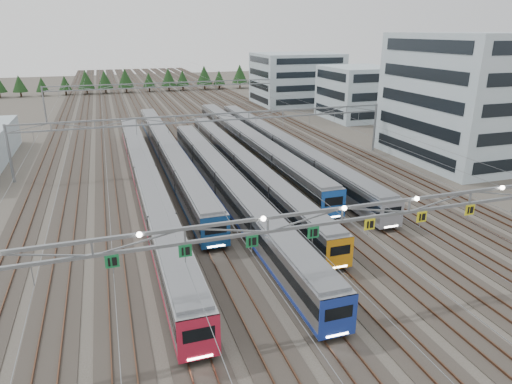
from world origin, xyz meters
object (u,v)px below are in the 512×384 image
object	(u,v)px
train_c	(226,184)
gantry_far	(170,89)
train_b	(168,152)
depot_bldg_south	(468,99)
gantry_mid	(213,123)
depot_bldg_north	(296,79)
train_f	(280,145)
gantry_near	(342,218)
depot_bldg_mid	(357,93)
train_d	(243,165)
train_e	(248,142)
train_a	(146,178)

from	to	relation	value
train_c	gantry_far	bearing A→B (deg)	87.88
train_b	depot_bldg_south	xyz separation A→B (m)	(45.01, -10.91, 7.54)
gantry_mid	depot_bldg_north	distance (m)	64.73
train_f	gantry_mid	bearing A→B (deg)	-174.58
gantry_far	gantry_near	bearing A→B (deg)	-90.03
depot_bldg_mid	train_f	bearing A→B (deg)	-137.85
gantry_near	gantry_mid	size ratio (longest dim) A/B	1.00
train_c	gantry_near	world-z (taller)	gantry_near
depot_bldg_south	depot_bldg_north	distance (m)	62.85
train_d	depot_bldg_south	world-z (taller)	depot_bldg_south
train_b	depot_bldg_north	bearing A→B (deg)	50.32
depot_bldg_south	train_e	bearing A→B (deg)	157.41
train_d	gantry_far	bearing A→B (deg)	92.44
train_a	train_d	xyz separation A→B (m)	(13.50, 2.39, -0.11)
train_e	train_d	bearing A→B (deg)	-110.97
train_c	depot_bldg_south	distance (m)	41.73
train_d	train_b	bearing A→B (deg)	133.31
train_a	train_e	distance (m)	22.88
gantry_near	depot_bldg_south	distance (m)	49.34
train_d	depot_bldg_mid	bearing A→B (deg)	42.70
train_b	train_c	world-z (taller)	train_b
depot_bldg_south	depot_bldg_mid	world-z (taller)	depot_bldg_south
depot_bldg_mid	train_c	bearing A→B (deg)	-134.68
train_a	depot_bldg_south	world-z (taller)	depot_bldg_south
depot_bldg_mid	gantry_mid	bearing A→B (deg)	-145.78
gantry_near	depot_bldg_north	distance (m)	100.53
depot_bldg_north	train_d	bearing A→B (deg)	-118.99
train_e	depot_bldg_south	distance (m)	34.94
gantry_mid	gantry_far	distance (m)	45.00
train_e	depot_bldg_south	world-z (taller)	depot_bldg_south
train_a	train_d	bearing A→B (deg)	10.03
gantry_near	gantry_far	world-z (taller)	gantry_near
gantry_near	train_d	bearing A→B (deg)	85.94
train_f	gantry_far	xyz separation A→B (m)	(-11.25, 43.93, 4.38)
train_e	depot_bldg_mid	distance (m)	41.33
train_d	depot_bldg_north	xyz separation A→B (m)	(34.01, 61.38, 4.90)
gantry_near	depot_bldg_mid	world-z (taller)	depot_bldg_mid
gantry_far	train_f	bearing A→B (deg)	-75.64
depot_bldg_north	depot_bldg_mid	bearing A→B (deg)	-80.77
train_d	gantry_near	distance (m)	32.85
train_a	train_d	world-z (taller)	train_a
train_b	train_c	size ratio (longest dim) A/B	1.08
train_e	gantry_near	bearing A→B (deg)	-98.76
gantry_near	depot_bldg_north	world-z (taller)	depot_bldg_north
train_a	train_e	size ratio (longest dim) A/B	1.11
train_d	gantry_mid	world-z (taller)	gantry_mid
train_b	train_e	xyz separation A→B (m)	(13.50, 2.20, 0.05)
train_e	train_f	bearing A→B (deg)	-32.94
train_f	gantry_mid	distance (m)	12.12
train_c	train_f	bearing A→B (deg)	51.15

